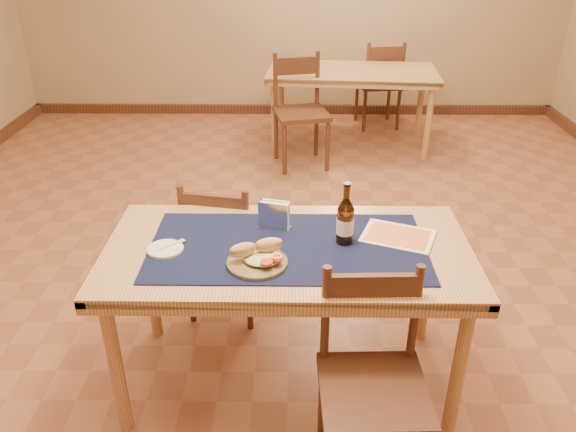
{
  "coord_description": "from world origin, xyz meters",
  "views": [
    {
      "loc": [
        0.03,
        -2.9,
        2.02
      ],
      "look_at": [
        0.0,
        -0.7,
        0.85
      ],
      "focal_mm": 35.0,
      "sensor_mm": 36.0,
      "label": 1
    }
  ],
  "objects_px": {
    "chair_main_near": "(372,380)",
    "beer_bottle": "(345,221)",
    "back_table": "(352,79)",
    "napkin_holder": "(274,215)",
    "main_table": "(288,263)",
    "sandwich_plate": "(258,258)",
    "chair_main_far": "(224,245)"
  },
  "relations": [
    {
      "from": "chair_main_far",
      "to": "main_table",
      "type": "bearing_deg",
      "value": -56.22
    },
    {
      "from": "beer_bottle",
      "to": "chair_main_near",
      "type": "bearing_deg",
      "value": -81.23
    },
    {
      "from": "chair_main_near",
      "to": "napkin_holder",
      "type": "distance_m",
      "value": 0.85
    },
    {
      "from": "back_table",
      "to": "chair_main_far",
      "type": "xyz_separation_m",
      "value": [
        -0.93,
        -2.72,
        -0.23
      ]
    },
    {
      "from": "chair_main_far",
      "to": "sandwich_plate",
      "type": "xyz_separation_m",
      "value": [
        0.23,
        -0.67,
        0.34
      ]
    },
    {
      "from": "main_table",
      "to": "napkin_holder",
      "type": "relative_size",
      "value": 10.16
    },
    {
      "from": "beer_bottle",
      "to": "napkin_holder",
      "type": "relative_size",
      "value": 1.81
    },
    {
      "from": "back_table",
      "to": "main_table",
      "type": "bearing_deg",
      "value": -100.01
    },
    {
      "from": "sandwich_plate",
      "to": "napkin_holder",
      "type": "height_order",
      "value": "napkin_holder"
    },
    {
      "from": "main_table",
      "to": "back_table",
      "type": "bearing_deg",
      "value": 79.99
    },
    {
      "from": "beer_bottle",
      "to": "napkin_holder",
      "type": "height_order",
      "value": "beer_bottle"
    },
    {
      "from": "chair_main_far",
      "to": "back_table",
      "type": "bearing_deg",
      "value": 71.19
    },
    {
      "from": "sandwich_plate",
      "to": "napkin_holder",
      "type": "distance_m",
      "value": 0.32
    },
    {
      "from": "back_table",
      "to": "chair_main_near",
      "type": "distance_m",
      "value": 3.76
    },
    {
      "from": "main_table",
      "to": "sandwich_plate",
      "type": "distance_m",
      "value": 0.22
    },
    {
      "from": "beer_bottle",
      "to": "napkin_holder",
      "type": "xyz_separation_m",
      "value": [
        -0.31,
        0.13,
        -0.04
      ]
    },
    {
      "from": "chair_main_far",
      "to": "chair_main_near",
      "type": "height_order",
      "value": "chair_main_near"
    },
    {
      "from": "napkin_holder",
      "to": "back_table",
      "type": "bearing_deg",
      "value": 78.31
    },
    {
      "from": "chair_main_near",
      "to": "chair_main_far",
      "type": "bearing_deg",
      "value": 123.74
    },
    {
      "from": "main_table",
      "to": "beer_bottle",
      "type": "relative_size",
      "value": 5.61
    },
    {
      "from": "chair_main_near",
      "to": "sandwich_plate",
      "type": "bearing_deg",
      "value": 142.09
    },
    {
      "from": "chair_main_near",
      "to": "beer_bottle",
      "type": "height_order",
      "value": "beer_bottle"
    },
    {
      "from": "main_table",
      "to": "sandwich_plate",
      "type": "relative_size",
      "value": 6.3
    },
    {
      "from": "back_table",
      "to": "napkin_holder",
      "type": "height_order",
      "value": "napkin_holder"
    },
    {
      "from": "main_table",
      "to": "chair_main_far",
      "type": "height_order",
      "value": "chair_main_far"
    },
    {
      "from": "sandwich_plate",
      "to": "back_table",
      "type": "bearing_deg",
      "value": 78.45
    },
    {
      "from": "back_table",
      "to": "napkin_holder",
      "type": "relative_size",
      "value": 10.46
    },
    {
      "from": "back_table",
      "to": "chair_main_far",
      "type": "height_order",
      "value": "chair_main_far"
    },
    {
      "from": "chair_main_near",
      "to": "beer_bottle",
      "type": "bearing_deg",
      "value": 98.77
    },
    {
      "from": "chair_main_far",
      "to": "chair_main_near",
      "type": "xyz_separation_m",
      "value": [
        0.68,
        -1.02,
        0.02
      ]
    },
    {
      "from": "chair_main_far",
      "to": "beer_bottle",
      "type": "bearing_deg",
      "value": -39.36
    },
    {
      "from": "main_table",
      "to": "napkin_holder",
      "type": "bearing_deg",
      "value": 111.18
    }
  ]
}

